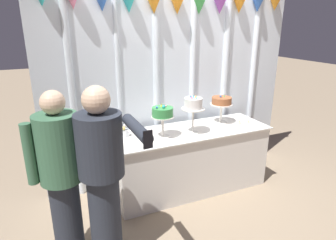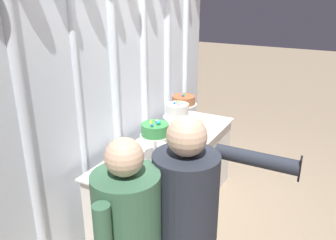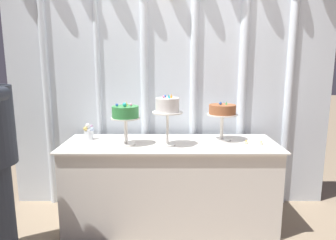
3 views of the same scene
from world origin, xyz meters
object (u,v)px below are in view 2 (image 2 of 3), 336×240
at_px(cake_table, 170,178).
at_px(cake_display_rightmost, 184,102).
at_px(cake_display_leftmost, 155,132).
at_px(cake_display_center, 178,113).
at_px(tealight_far_left, 201,121).
at_px(flower_vase, 111,168).
at_px(guest_girl_blue_dress, 186,233).
at_px(tealight_near_left, 207,118).

height_order(cake_table, cake_display_rightmost, cake_display_rightmost).
bearing_deg(cake_display_leftmost, cake_display_center, -4.31).
bearing_deg(cake_display_leftmost, cake_table, 9.43).
bearing_deg(cake_display_leftmost, tealight_far_left, 1.24).
xyz_separation_m(cake_table, cake_display_center, (-0.03, -0.09, 0.73)).
distance_m(flower_vase, tealight_far_left, 1.47).
bearing_deg(cake_display_center, flower_vase, 163.97).
height_order(cake_table, flower_vase, flower_vase).
bearing_deg(guest_girl_blue_dress, cake_display_center, 28.83).
distance_m(cake_display_rightmost, guest_girl_blue_dress, 1.92).
xyz_separation_m(cake_display_leftmost, cake_display_rightmost, (0.88, 0.16, -0.00)).
xyz_separation_m(cake_table, cake_display_leftmost, (-0.39, -0.07, 0.67)).
xyz_separation_m(cake_display_center, tealight_near_left, (0.84, 0.03, -0.33)).
distance_m(cake_display_center, tealight_near_left, 0.90).
xyz_separation_m(tealight_far_left, tealight_near_left, (0.13, -0.02, -0.00)).
height_order(cake_display_leftmost, tealight_far_left, cake_display_leftmost).
height_order(flower_vase, tealight_far_left, flower_vase).
xyz_separation_m(cake_display_leftmost, flower_vase, (-0.38, 0.19, -0.21)).
bearing_deg(cake_display_rightmost, tealight_near_left, -25.19).
height_order(cake_display_leftmost, flower_vase, cake_display_leftmost).
bearing_deg(tealight_far_left, cake_table, 176.48).
distance_m(cake_table, tealight_far_left, 0.80).
height_order(cake_display_center, tealight_near_left, cake_display_center).
relative_size(cake_display_rightmost, tealight_far_left, 8.85).
bearing_deg(flower_vase, guest_girl_blue_dress, -117.14).
relative_size(cake_display_center, tealight_far_left, 11.00).
bearing_deg(guest_girl_blue_dress, tealight_far_left, 20.43).
bearing_deg(cake_table, flower_vase, 171.04).
bearing_deg(guest_girl_blue_dress, cake_display_rightmost, 26.29).
xyz_separation_m(cake_display_rightmost, tealight_near_left, (0.33, -0.15, -0.26)).
xyz_separation_m(cake_display_center, cake_display_rightmost, (0.51, 0.18, -0.07)).
distance_m(cake_display_leftmost, flower_vase, 0.48).
height_order(cake_table, tealight_far_left, tealight_far_left).
relative_size(flower_vase, tealight_far_left, 3.81).
distance_m(cake_table, flower_vase, 0.91).
height_order(cake_display_rightmost, tealight_far_left, cake_display_rightmost).
bearing_deg(tealight_far_left, tealight_near_left, -9.43).
height_order(cake_display_center, flower_vase, cake_display_center).
height_order(cake_display_leftmost, cake_display_center, cake_display_center).
bearing_deg(cake_table, guest_girl_blue_dress, -148.39).
height_order(cake_display_leftmost, guest_girl_blue_dress, guest_girl_blue_dress).
distance_m(flower_vase, guest_girl_blue_dress, 0.98).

